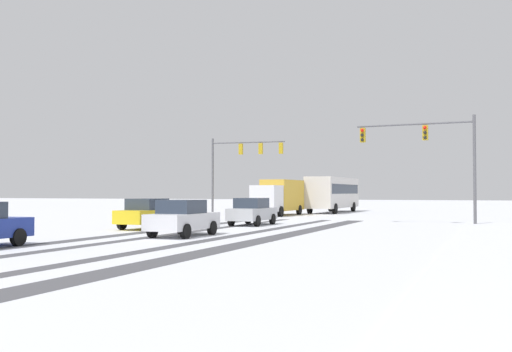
{
  "coord_description": "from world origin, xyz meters",
  "views": [
    {
      "loc": [
        11.24,
        -4.16,
        1.95
      ],
      "look_at": [
        0.0,
        23.97,
        2.8
      ],
      "focal_mm": 41.1,
      "sensor_mm": 36.0,
      "label": 1
    }
  ],
  "objects_px": {
    "traffic_signal_near_right": "(431,147)",
    "box_truck_delivery": "(279,196)",
    "bus_oncoming": "(333,192)",
    "car_white_third": "(183,218)",
    "traffic_signal_far_left": "(241,158)",
    "car_yellow_cab_second": "(148,214)",
    "car_silver_lead": "(252,211)"
  },
  "relations": [
    {
      "from": "traffic_signal_near_right",
      "to": "box_truck_delivery",
      "type": "height_order",
      "value": "traffic_signal_near_right"
    },
    {
      "from": "bus_oncoming",
      "to": "box_truck_delivery",
      "type": "distance_m",
      "value": 9.4
    },
    {
      "from": "box_truck_delivery",
      "to": "car_white_third",
      "type": "bearing_deg",
      "value": -80.69
    },
    {
      "from": "traffic_signal_near_right",
      "to": "car_white_third",
      "type": "relative_size",
      "value": 1.71
    },
    {
      "from": "traffic_signal_far_left",
      "to": "car_white_third",
      "type": "distance_m",
      "value": 22.93
    },
    {
      "from": "car_yellow_cab_second",
      "to": "box_truck_delivery",
      "type": "distance_m",
      "value": 19.69
    },
    {
      "from": "car_yellow_cab_second",
      "to": "car_silver_lead",
      "type": "bearing_deg",
      "value": 53.55
    },
    {
      "from": "car_yellow_cab_second",
      "to": "bus_oncoming",
      "type": "distance_m",
      "value": 28.91
    },
    {
      "from": "traffic_signal_near_right",
      "to": "car_white_third",
      "type": "bearing_deg",
      "value": -125.02
    },
    {
      "from": "traffic_signal_far_left",
      "to": "car_white_third",
      "type": "xyz_separation_m",
      "value": [
        6.47,
        -21.63,
        -3.98
      ]
    },
    {
      "from": "car_silver_lead",
      "to": "car_yellow_cab_second",
      "type": "distance_m",
      "value": 6.54
    },
    {
      "from": "traffic_signal_far_left",
      "to": "car_yellow_cab_second",
      "type": "xyz_separation_m",
      "value": [
        2.12,
        -17.56,
        -3.98
      ]
    },
    {
      "from": "car_yellow_cab_second",
      "to": "box_truck_delivery",
      "type": "bearing_deg",
      "value": 88.67
    },
    {
      "from": "traffic_signal_far_left",
      "to": "box_truck_delivery",
      "type": "bearing_deg",
      "value": 39.23
    },
    {
      "from": "car_silver_lead",
      "to": "box_truck_delivery",
      "type": "xyz_separation_m",
      "value": [
        -3.43,
        14.41,
        0.82
      ]
    },
    {
      "from": "car_silver_lead",
      "to": "car_yellow_cab_second",
      "type": "height_order",
      "value": "same"
    },
    {
      "from": "traffic_signal_far_left",
      "to": "car_silver_lead",
      "type": "xyz_separation_m",
      "value": [
        6.01,
        -12.31,
        -3.98
      ]
    },
    {
      "from": "car_yellow_cab_second",
      "to": "traffic_signal_far_left",
      "type": "bearing_deg",
      "value": 96.89
    },
    {
      "from": "traffic_signal_far_left",
      "to": "traffic_signal_near_right",
      "type": "bearing_deg",
      "value": -27.14
    },
    {
      "from": "car_yellow_cab_second",
      "to": "bus_oncoming",
      "type": "height_order",
      "value": "bus_oncoming"
    },
    {
      "from": "car_silver_lead",
      "to": "box_truck_delivery",
      "type": "relative_size",
      "value": 0.55
    },
    {
      "from": "traffic_signal_far_left",
      "to": "car_white_third",
      "type": "bearing_deg",
      "value": -73.35
    },
    {
      "from": "traffic_signal_near_right",
      "to": "box_truck_delivery",
      "type": "distance_m",
      "value": 17.1
    },
    {
      "from": "traffic_signal_far_left",
      "to": "car_yellow_cab_second",
      "type": "relative_size",
      "value": 1.56
    },
    {
      "from": "box_truck_delivery",
      "to": "traffic_signal_far_left",
      "type": "bearing_deg",
      "value": -140.77
    },
    {
      "from": "traffic_signal_far_left",
      "to": "car_yellow_cab_second",
      "type": "height_order",
      "value": "traffic_signal_far_left"
    },
    {
      "from": "car_silver_lead",
      "to": "car_yellow_cab_second",
      "type": "relative_size",
      "value": 0.99
    },
    {
      "from": "car_white_third",
      "to": "traffic_signal_far_left",
      "type": "bearing_deg",
      "value": 106.65
    },
    {
      "from": "traffic_signal_near_right",
      "to": "box_truck_delivery",
      "type": "relative_size",
      "value": 0.94
    },
    {
      "from": "traffic_signal_near_right",
      "to": "bus_oncoming",
      "type": "bearing_deg",
      "value": 119.47
    },
    {
      "from": "car_white_third",
      "to": "box_truck_delivery",
      "type": "bearing_deg",
      "value": 99.31
    },
    {
      "from": "car_white_third",
      "to": "bus_oncoming",
      "type": "height_order",
      "value": "bus_oncoming"
    }
  ]
}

